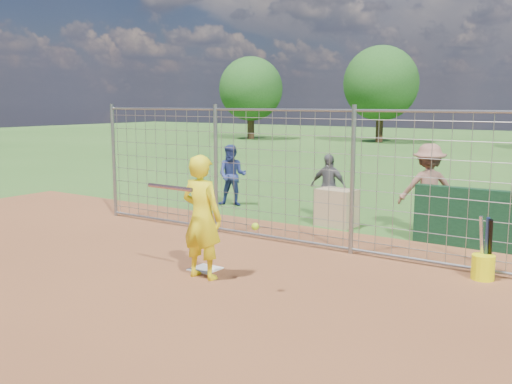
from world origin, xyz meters
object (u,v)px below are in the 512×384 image
Objects in this scene: bystander_c at (428,189)px; bucket_with_bats at (483,264)px; bystander_b at (328,187)px; equipment_bin at (337,208)px; batter at (202,217)px; bystander_a at (232,175)px.

bystander_c reaches higher than bucket_with_bats.
bystander_c reaches higher than bystander_b.
bystander_c is 1.93m from equipment_bin.
batter is at bearing -85.10° from equipment_bin.
equipment_bin is 0.82× the size of bucket_with_bats.
batter is at bearing -146.95° from bucket_with_bats.
bucket_with_bats is at bearing -148.29° from batter.
batter is 5.07m from bystander_b.
bucket_with_bats is (3.51, -2.16, -0.15)m from equipment_bin.
equipment_bin is 4.12m from bucket_with_bats.
bystander_c is 2.27× the size of equipment_bin.
equipment_bin is at bearing -91.79° from batter.
batter reaches higher than bystander_a.
bystander_a is at bearing 177.17° from bystander_b.
equipment_bin is (0.51, -0.58, -0.34)m from bystander_b.
bucket_with_bats is (1.71, -2.64, -0.66)m from bystander_c.
batter is 1.03× the size of bystander_c.
bucket_with_bats reaches higher than equipment_bin.
bystander_a is 1.61× the size of bucket_with_bats.
batter is 1.26× the size of bystander_b.
batter reaches higher than equipment_bin.
bystander_a is at bearing -58.95° from batter.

